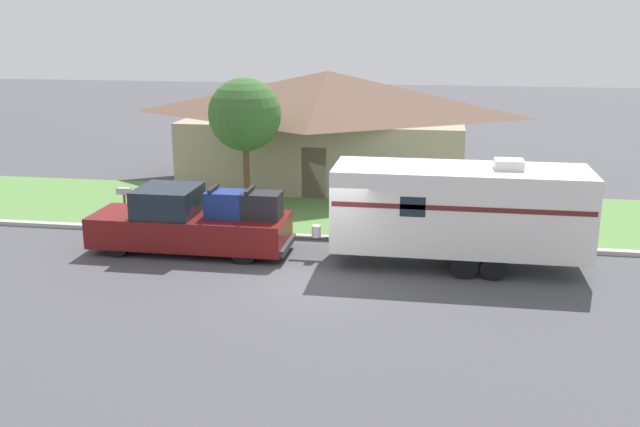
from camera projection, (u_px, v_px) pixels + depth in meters
name	position (u px, v px, depth m)	size (l,w,h in m)	color
ground_plane	(319.00, 281.00, 19.76)	(120.00, 120.00, 0.00)	#47474C
curb_strip	(338.00, 239.00, 23.31)	(80.00, 0.30, 0.14)	#ADADA8
lawn_strip	(351.00, 211.00, 26.79)	(80.00, 7.00, 0.03)	#568442
house_across_street	(328.00, 124.00, 31.49)	(12.67, 7.87, 4.83)	gray
pickup_truck	(192.00, 223.00, 22.07)	(6.20, 2.08, 2.09)	black
travel_trailer	(460.00, 208.00, 20.59)	(8.52, 2.45, 3.22)	black
mailbox	(124.00, 197.00, 24.80)	(0.48, 0.20, 1.35)	brown
tree_in_yard	(245.00, 115.00, 26.42)	(2.72, 2.72, 4.95)	brown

